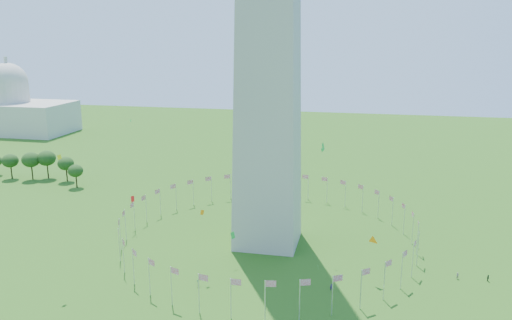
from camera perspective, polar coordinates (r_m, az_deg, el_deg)
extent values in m
cylinder|color=silver|center=(138.80, 17.98, -8.54)|extent=(0.24, 0.24, 9.00)
cylinder|color=silver|center=(145.16, 17.48, -7.50)|extent=(0.24, 0.24, 9.00)
cylinder|color=silver|center=(151.26, 16.58, -6.55)|extent=(0.24, 0.24, 9.00)
cylinder|color=silver|center=(156.97, 15.34, -5.71)|extent=(0.24, 0.24, 9.00)
cylinder|color=silver|center=(162.15, 13.83, -4.98)|extent=(0.24, 0.24, 9.00)
cylinder|color=silver|center=(166.70, 12.09, -4.35)|extent=(0.24, 0.24, 9.00)
cylinder|color=silver|center=(170.55, 10.18, -3.84)|extent=(0.24, 0.24, 9.00)
cylinder|color=silver|center=(173.62, 8.13, -3.44)|extent=(0.24, 0.24, 9.00)
cylinder|color=silver|center=(175.86, 5.98, -3.14)|extent=(0.24, 0.24, 9.00)
cylinder|color=silver|center=(177.25, 3.77, -2.96)|extent=(0.24, 0.24, 9.00)
cylinder|color=silver|center=(177.75, 1.52, -2.88)|extent=(0.24, 0.24, 9.00)
cylinder|color=silver|center=(177.36, -0.73, -2.92)|extent=(0.24, 0.24, 9.00)
cylinder|color=silver|center=(176.09, -2.95, -3.06)|extent=(0.24, 0.24, 9.00)
cylinder|color=silver|center=(173.95, -5.11, -3.31)|extent=(0.24, 0.24, 9.00)
cylinder|color=silver|center=(170.98, -7.18, -3.68)|extent=(0.24, 0.24, 9.00)
cylinder|color=silver|center=(167.23, -9.12, -4.16)|extent=(0.24, 0.24, 9.00)
cylinder|color=silver|center=(162.76, -10.88, -4.75)|extent=(0.24, 0.24, 9.00)
cylinder|color=silver|center=(157.66, -12.44, -5.45)|extent=(0.24, 0.24, 9.00)
cylinder|color=silver|center=(152.01, -13.72, -6.26)|extent=(0.24, 0.24, 9.00)
cylinder|color=silver|center=(145.95, -14.68, -7.18)|extent=(0.24, 0.24, 9.00)
cylinder|color=silver|center=(139.62, -15.25, -8.21)|extent=(0.24, 0.24, 9.00)
cylinder|color=silver|center=(133.18, -15.35, -9.32)|extent=(0.24, 0.24, 9.00)
cylinder|color=silver|center=(126.82, -14.91, -10.51)|extent=(0.24, 0.24, 9.00)
cylinder|color=silver|center=(120.77, -13.84, -11.72)|extent=(0.24, 0.24, 9.00)
cylinder|color=silver|center=(115.28, -12.09, -12.92)|extent=(0.24, 0.24, 9.00)
cylinder|color=silver|center=(110.59, -9.64, -14.02)|extent=(0.24, 0.24, 9.00)
cylinder|color=silver|center=(106.99, -6.54, -14.93)|extent=(0.24, 0.24, 9.00)
cylinder|color=silver|center=(104.68, -2.90, -15.54)|extent=(0.24, 0.24, 9.00)
cylinder|color=silver|center=(103.82, 1.04, -15.79)|extent=(0.24, 0.24, 9.00)
cylinder|color=silver|center=(104.49, 5.01, -15.64)|extent=(0.24, 0.24, 9.00)
cylinder|color=silver|center=(106.62, 8.70, -15.11)|extent=(0.24, 0.24, 9.00)
cylinder|color=silver|center=(110.07, 11.90, -14.27)|extent=(0.24, 0.24, 9.00)
cylinder|color=silver|center=(114.63, 14.45, -13.22)|extent=(0.24, 0.24, 9.00)
cylinder|color=silver|center=(120.04, 16.31, -12.06)|extent=(0.24, 0.24, 9.00)
cylinder|color=silver|center=(126.03, 17.47, -10.85)|extent=(0.24, 0.24, 9.00)
cylinder|color=silver|center=(132.36, 18.01, -9.67)|extent=(0.24, 0.24, 9.00)
imported|color=#1B452C|center=(118.80, -6.64, -13.81)|extent=(0.85, 1.20, 1.69)
imported|color=#301A4F|center=(117.67, 8.60, -14.20)|extent=(0.61, 0.42, 1.60)
imported|color=slate|center=(130.43, 22.04, -12.16)|extent=(0.72, 0.64, 1.67)
imported|color=black|center=(132.05, 24.99, -12.14)|extent=(0.69, 1.03, 1.67)
plane|color=orange|center=(120.00, 13.23, -8.92)|extent=(2.19, 1.66, 2.66)
plane|color=yellow|center=(119.98, -21.56, 0.30)|extent=(0.35, 1.43, 1.42)
plane|color=green|center=(153.54, -14.15, 4.40)|extent=(0.76, 1.32, 1.40)
plane|color=orange|center=(118.29, -6.17, -5.97)|extent=(1.36, 0.26, 1.38)
plane|color=green|center=(98.87, 7.68, 1.51)|extent=(1.63, 0.75, 1.76)
plane|color=green|center=(128.53, 7.58, 1.17)|extent=(0.93, 0.61, 1.09)
plane|color=green|center=(116.99, 7.08, -11.95)|extent=(0.56, 1.54, 1.57)
plane|color=green|center=(125.54, -2.66, -8.60)|extent=(1.79, 0.80, 1.70)
plane|color=red|center=(153.38, -13.92, -4.35)|extent=(0.85, 1.76, 1.93)
ellipsoid|color=#29551C|center=(223.50, -26.22, -0.70)|extent=(6.36, 6.36, 9.94)
ellipsoid|color=#29551C|center=(218.36, -24.27, -0.67)|extent=(7.00, 7.00, 10.94)
ellipsoid|color=#29551C|center=(217.55, -22.75, -0.53)|extent=(7.20, 7.20, 11.25)
ellipsoid|color=#29551C|center=(210.53, -20.86, -1.03)|extent=(6.23, 6.23, 9.73)
ellipsoid|color=#29551C|center=(200.97, -19.88, -1.77)|extent=(5.61, 5.61, 8.77)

